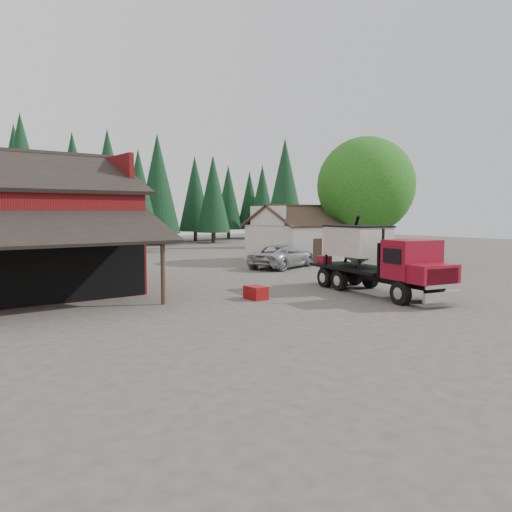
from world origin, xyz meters
TOP-DOWN VIEW (x-y plane):
  - ground at (0.00, 0.00)m, footprint 120.00×120.00m
  - farmhouse at (13.00, 13.00)m, footprint 8.60×6.42m
  - deciduous_tree at (17.01, 9.97)m, footprint 8.00×8.00m
  - conifer_backdrop at (0.00, 42.00)m, footprint 76.00×16.00m
  - near_pine_b at (6.00, 30.00)m, footprint 3.96×3.96m
  - near_pine_c at (22.00, 26.00)m, footprint 4.84×4.84m
  - near_pine_d at (-4.00, 34.00)m, footprint 5.28×5.28m
  - feed_truck at (4.01, -1.70)m, footprint 3.92×8.83m
  - silver_car at (8.00, 10.00)m, footprint 6.55×4.59m
  - equip_box at (-1.59, 0.71)m, footprint 0.76×1.14m

SIDE VIEW (x-z plane):
  - ground at x=0.00m, z-range 0.00..0.00m
  - conifer_backdrop at x=0.00m, z-range -8.00..8.00m
  - equip_box at x=-1.59m, z-range 0.00..0.60m
  - silver_car at x=8.00m, z-range 0.00..1.66m
  - farmhouse at x=13.00m, z-range -0.66..3.99m
  - feed_truck at x=4.01m, z-range -0.13..3.73m
  - near_pine_b at x=6.00m, z-range 0.69..11.09m
  - deciduous_tree at x=17.01m, z-range 0.81..11.01m
  - near_pine_c at x=22.00m, z-range 0.69..13.09m
  - near_pine_d at x=-4.00m, z-range 0.69..14.09m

